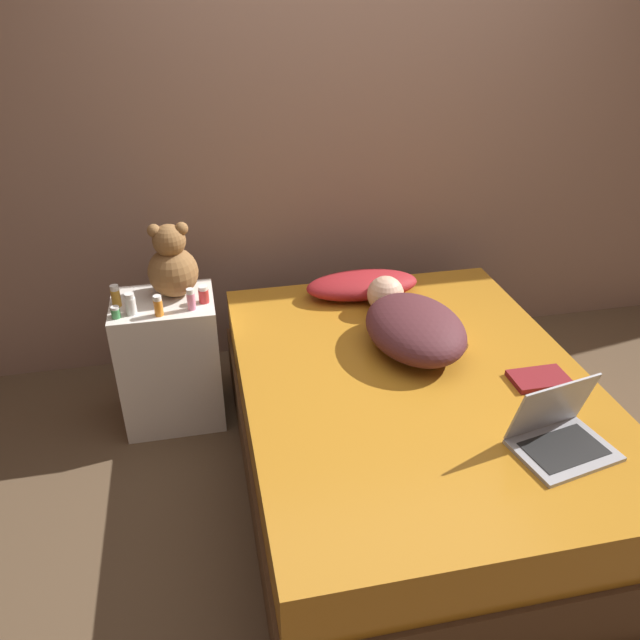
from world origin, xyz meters
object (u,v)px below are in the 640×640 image
Objects in this scene: teddy_bear at (172,264)px; bottle_red at (204,294)px; book at (539,379)px; laptop at (559,434)px; bottle_amber at (116,296)px; pillow at (362,285)px; person_lying at (412,324)px; bottle_orange at (158,306)px; bottle_green at (116,312)px; bottle_pink at (191,299)px; bottle_white at (131,304)px.

bottle_red is at bearing -39.85° from teddy_bear.
book is at bearing -28.96° from bottle_red.
laptop is 3.64× the size of bottle_amber.
pillow is at bearing 95.44° from laptop.
teddy_bear is at bearing 149.96° from book.
bottle_amber is (-0.27, -0.06, -0.11)m from teddy_bear.
teddy_bear is (-1.03, 0.45, 0.19)m from person_lying.
book is (1.72, -0.78, -0.17)m from bottle_amber.
bottle_orange is at bearing -157.83° from bottle_red.
bottle_orange reaches higher than bottle_red.
bottle_green is 0.12m from bottle_amber.
person_lying is 3.17× the size of book.
person_lying reaches higher than bottle_green.
teddy_bear is at bearing -176.98° from pillow.
bottle_green is (-1.29, 0.28, 0.06)m from person_lying.
bottle_pink reaches higher than bottle_orange.
bottle_amber is at bearing 145.78° from bottle_orange.
bottle_green is at bearing 158.76° from book.
bottle_green reaches higher than book.
person_lying is 1.00m from bottle_pink.
bottle_green is (-1.58, 1.04, 0.10)m from laptop.
bottle_pink is at bearing 1.79° from bottle_green.
bottle_white is 0.27m from bottle_pink.
bottle_white reaches higher than bottle_green.
bottle_pink reaches higher than person_lying.
bottle_amber is at bearing 155.58° from book.
bottle_pink reaches higher than book.
bottle_amber is (-0.19, 0.13, 0.00)m from bottle_orange.
pillow is at bearing 11.00° from bottle_red.
bottle_green is 0.66× the size of bottle_red.
bottle_pink is at bearing 128.48° from laptop.
teddy_bear is 6.50× the size of bottle_green.
bottle_red is 1.52m from book.
bottle_pink is at bearing -136.00° from bottle_red.
bottle_amber is 0.35m from bottle_pink.
bottle_white is at bearing 19.23° from bottle_green.
person_lying is at bearing -79.27° from pillow.
bottle_orange is 0.15m from bottle_pink.
laptop is 4.55× the size of bottle_red.
teddy_bear is 0.34m from bottle_green.
book is (0.42, -0.39, -0.09)m from person_lying.
bottle_orange is 1.17× the size of bottle_red.
person_lying is (0.09, -0.50, 0.04)m from pillow.
teddy_bear is at bearing 152.30° from person_lying.
pillow is 5.74× the size of bottle_white.
bottle_pink is (-0.86, -0.21, 0.12)m from pillow.
bottle_amber is (-1.58, 1.16, 0.13)m from laptop.
bottle_orange is (-1.39, 1.03, 0.12)m from laptop.
bottle_green is 0.53× the size of bottle_amber.
bottle_green reaches higher than pillow.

